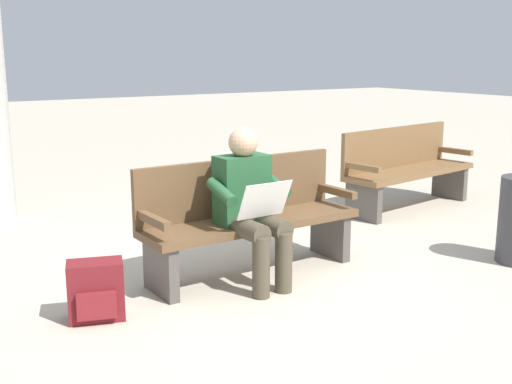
{
  "coord_description": "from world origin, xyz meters",
  "views": [
    {
      "loc": [
        2.59,
        4.1,
        1.72
      ],
      "look_at": [
        0.06,
        0.15,
        0.7
      ],
      "focal_mm": 45.05,
      "sensor_mm": 36.0,
      "label": 1
    }
  ],
  "objects_px": {
    "bench_near": "(248,216)",
    "backpack": "(96,291)",
    "bench_far": "(405,167)",
    "person_seated": "(250,203)"
  },
  "relations": [
    {
      "from": "backpack",
      "to": "bench_near",
      "type": "bearing_deg",
      "value": -168.65
    },
    {
      "from": "backpack",
      "to": "bench_far",
      "type": "relative_size",
      "value": 0.22
    },
    {
      "from": "person_seated",
      "to": "backpack",
      "type": "xyz_separation_m",
      "value": [
        1.21,
        0.03,
        -0.43
      ]
    },
    {
      "from": "person_seated",
      "to": "backpack",
      "type": "relative_size",
      "value": 2.91
    },
    {
      "from": "bench_near",
      "to": "bench_far",
      "type": "height_order",
      "value": "same"
    },
    {
      "from": "person_seated",
      "to": "bench_far",
      "type": "height_order",
      "value": "person_seated"
    },
    {
      "from": "bench_near",
      "to": "bench_far",
      "type": "distance_m",
      "value": 2.79
    },
    {
      "from": "bench_near",
      "to": "backpack",
      "type": "xyz_separation_m",
      "value": [
        1.34,
        0.27,
        -0.27
      ]
    },
    {
      "from": "bench_near",
      "to": "backpack",
      "type": "relative_size",
      "value": 4.47
    },
    {
      "from": "person_seated",
      "to": "backpack",
      "type": "distance_m",
      "value": 1.29
    }
  ]
}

